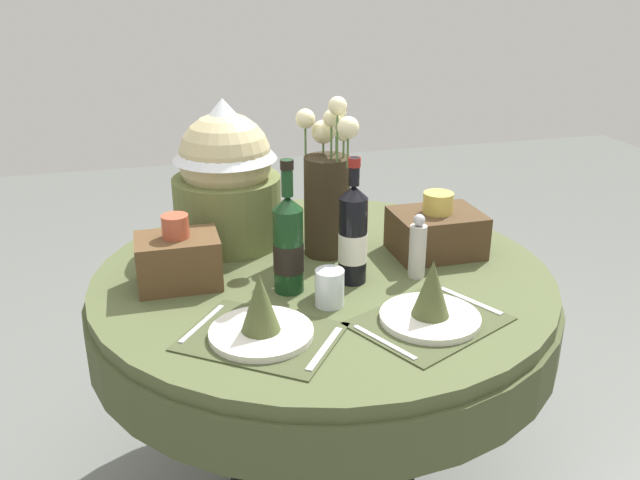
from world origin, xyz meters
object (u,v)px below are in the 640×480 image
at_px(dining_table, 323,309).
at_px(place_setting_left, 261,319).
at_px(wine_bottle_left, 353,235).
at_px(woven_basket_side_right, 436,231).
at_px(wine_bottle_centre, 288,244).
at_px(gift_tub_back_left, 226,170).
at_px(place_setting_right, 431,304).
at_px(flower_vase, 328,191).
at_px(tumbler_mid, 330,288).
at_px(pepper_mill, 418,248).
at_px(woven_basket_side_left, 178,259).

bearing_deg(dining_table, place_setting_left, -126.38).
bearing_deg(wine_bottle_left, woven_basket_side_right, 22.22).
bearing_deg(wine_bottle_centre, gift_tub_back_left, 105.37).
xyz_separation_m(place_setting_right, wine_bottle_left, (-0.11, 0.27, 0.09)).
height_order(dining_table, place_setting_right, place_setting_right).
bearing_deg(gift_tub_back_left, dining_table, -51.90).
distance_m(place_setting_left, wine_bottle_centre, 0.26).
height_order(flower_vase, wine_bottle_centre, flower_vase).
bearing_deg(tumbler_mid, wine_bottle_centre, 126.54).
bearing_deg(pepper_mill, gift_tub_back_left, 139.91).
distance_m(wine_bottle_centre, pepper_mill, 0.36).
distance_m(place_setting_right, woven_basket_side_right, 0.43).
relative_size(flower_vase, tumbler_mid, 4.99).
height_order(place_setting_left, wine_bottle_centre, wine_bottle_centre).
height_order(place_setting_right, woven_basket_side_right, woven_basket_side_right).
bearing_deg(wine_bottle_left, place_setting_left, -141.39).
relative_size(dining_table, tumbler_mid, 13.71).
bearing_deg(woven_basket_side_left, flower_vase, 13.27).
distance_m(woven_basket_side_left, woven_basket_side_right, 0.75).
xyz_separation_m(wine_bottle_centre, woven_basket_side_right, (0.47, 0.13, -0.06)).
relative_size(place_setting_left, pepper_mill, 2.37).
bearing_deg(place_setting_right, wine_bottle_left, 112.34).
xyz_separation_m(flower_vase, woven_basket_side_right, (0.31, -0.08, -0.12)).
xyz_separation_m(gift_tub_back_left, woven_basket_side_right, (0.58, -0.24, -0.16)).
xyz_separation_m(wine_bottle_centre, woven_basket_side_left, (-0.27, 0.11, -0.06)).
height_order(place_setting_right, gift_tub_back_left, gift_tub_back_left).
height_order(place_setting_right, flower_vase, flower_vase).
bearing_deg(woven_basket_side_left, woven_basket_side_right, 1.62).
xyz_separation_m(wine_bottle_left, wine_bottle_centre, (-0.18, -0.01, -0.00)).
bearing_deg(place_setting_left, flower_vase, 57.34).
bearing_deg(dining_table, tumbler_mid, -100.78).
bearing_deg(tumbler_mid, place_setting_right, -35.69).
bearing_deg(gift_tub_back_left, woven_basket_side_left, -122.60).
xyz_separation_m(place_setting_left, pepper_mill, (0.47, 0.21, 0.04)).
distance_m(flower_vase, pepper_mill, 0.31).
distance_m(place_setting_right, pepper_mill, 0.26).
bearing_deg(dining_table, wine_bottle_centre, -141.31).
bearing_deg(place_setting_left, pepper_mill, 24.45).
xyz_separation_m(pepper_mill, woven_basket_side_left, (-0.63, 0.12, -0.01)).
xyz_separation_m(place_setting_right, wine_bottle_centre, (-0.29, 0.26, 0.08)).
xyz_separation_m(dining_table, flower_vase, (0.05, 0.12, 0.31)).
height_order(flower_vase, woven_basket_side_left, flower_vase).
height_order(tumbler_mid, gift_tub_back_left, gift_tub_back_left).
height_order(wine_bottle_left, pepper_mill, wine_bottle_left).
bearing_deg(place_setting_right, wine_bottle_centre, 138.22).
bearing_deg(gift_tub_back_left, place_setting_right, -58.36).
relative_size(wine_bottle_left, woven_basket_side_left, 1.59).
xyz_separation_m(flower_vase, woven_basket_side_left, (-0.44, -0.10, -0.12)).
relative_size(flower_vase, wine_bottle_left, 1.37).
xyz_separation_m(flower_vase, wine_bottle_centre, (-0.16, -0.21, -0.06)).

